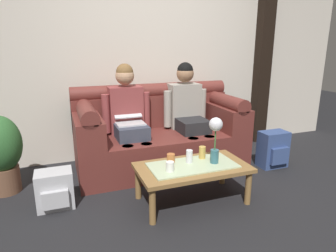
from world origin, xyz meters
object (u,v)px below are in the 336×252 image
at_px(cup_near_right, 202,152).
at_px(cup_far_left, 171,158).
at_px(couch, 159,135).
at_px(cup_near_left, 189,156).
at_px(flower_vase, 215,134).
at_px(cup_far_center, 170,166).
at_px(potted_plant, 1,151).
at_px(coffee_table, 192,170).
at_px(backpack_right, 273,150).
at_px(person_left, 128,115).
at_px(person_right, 188,110).
at_px(backpack_left, 55,190).

height_order(cup_near_right, cup_far_left, cup_near_right).
xyz_separation_m(couch, cup_near_left, (-0.01, -0.89, 0.05)).
distance_m(flower_vase, cup_near_right, 0.27).
relative_size(flower_vase, cup_far_center, 5.07).
bearing_deg(potted_plant, coffee_table, -26.15).
height_order(couch, backpack_right, couch).
bearing_deg(flower_vase, person_left, 120.58).
distance_m(couch, person_right, 0.47).
distance_m(cup_near_right, backpack_left, 1.39).
xyz_separation_m(person_left, cup_near_right, (0.52, -0.84, -0.23)).
bearing_deg(coffee_table, cup_near_right, 36.43).
bearing_deg(cup_far_center, cup_far_left, 66.92).
distance_m(flower_vase, cup_near_left, 0.32).
xyz_separation_m(couch, backpack_left, (-1.20, -0.62, -0.21)).
height_order(cup_near_right, backpack_left, cup_near_right).
relative_size(couch, backpack_left, 5.70).
bearing_deg(backpack_left, couch, 27.50).
xyz_separation_m(person_left, backpack_left, (-0.83, -0.62, -0.49)).
relative_size(person_left, cup_far_center, 14.39).
height_order(person_left, cup_far_center, person_left).
distance_m(person_left, potted_plant, 1.32).
bearing_deg(person_right, flower_vase, -99.45).
bearing_deg(couch, cup_far_left, -101.26).
bearing_deg(backpack_left, coffee_table, -15.34).
distance_m(couch, potted_plant, 1.67).
height_order(coffee_table, cup_near_right, cup_near_right).
relative_size(couch, person_left, 1.59).
bearing_deg(person_left, cup_far_center, -82.92).
distance_m(person_right, potted_plant, 2.05).
distance_m(cup_far_center, backpack_left, 1.06).
distance_m(cup_far_left, backpack_left, 1.08).
bearing_deg(cup_far_left, person_left, 104.00).
bearing_deg(couch, potted_plant, -175.34).
xyz_separation_m(person_right, cup_far_center, (-0.61, -1.01, -0.25)).
relative_size(person_right, cup_near_left, 10.26).
xyz_separation_m(cup_far_left, backpack_right, (1.42, 0.29, -0.19)).
distance_m(cup_far_center, potted_plant, 1.67).
distance_m(cup_far_left, potted_plant, 1.65).
xyz_separation_m(person_right, backpack_left, (-1.57, -0.62, -0.49)).
height_order(coffee_table, potted_plant, potted_plant).
bearing_deg(cup_far_left, cup_near_left, -22.03).
xyz_separation_m(person_right, cup_near_left, (-0.38, -0.89, -0.23)).
bearing_deg(backpack_left, cup_far_center, -22.30).
xyz_separation_m(coffee_table, cup_far_center, (-0.24, -0.06, 0.09)).
relative_size(person_right, potted_plant, 1.57).
bearing_deg(flower_vase, cup_near_left, 157.40).
distance_m(couch, backpack_left, 1.36).
bearing_deg(cup_near_left, person_right, 67.05).
distance_m(person_left, backpack_left, 1.14).
height_order(cup_near_left, cup_far_left, cup_near_left).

